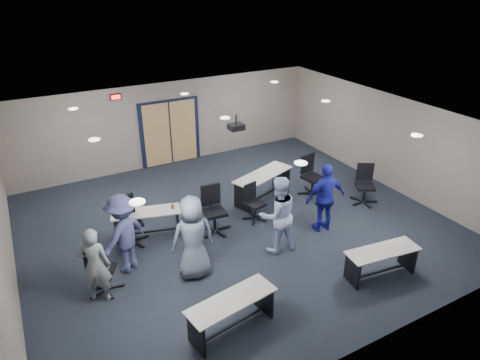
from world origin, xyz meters
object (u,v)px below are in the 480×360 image
chair_back_a (130,222)px  person_gray (95,265)px  chair_loose_left (102,269)px  chair_loose_right (365,185)px  person_navy (325,198)px  table_back_left (147,219)px  chair_back_b (214,210)px  table_front_right (382,258)px  chair_back_d (313,176)px  person_plaid (193,238)px  person_back (124,234)px  person_lightblue (278,215)px  table_front_left (232,309)px  chair_back_c (255,203)px  table_back_right (263,182)px

chair_back_a → person_gray: 1.94m
chair_loose_left → chair_loose_right: bearing=-60.7°
person_navy → chair_loose_right: bearing=-156.7°
chair_back_a → chair_loose_right: 6.27m
table_back_left → chair_back_a: bearing=-147.5°
chair_back_b → person_navy: bearing=-21.0°
table_front_right → chair_back_d: bearing=82.1°
chair_back_b → person_navy: 2.69m
person_navy → chair_back_d: bearing=-111.7°
table_back_left → person_gray: 2.33m
chair_back_a → chair_back_d: chair_back_d is taller
table_back_left → person_navy: 4.31m
table_back_left → person_gray: (-1.52, -1.74, 0.35)m
chair_loose_right → person_gray: 7.26m
person_gray → table_front_right: bearing=-174.6°
table_front_right → person_navy: size_ratio=0.92×
chair_back_a → chair_loose_right: bearing=-15.9°
person_plaid → person_back: size_ratio=1.03×
table_back_left → chair_back_b: size_ratio=1.45×
chair_back_d → person_plaid: (-4.38, -1.70, 0.33)m
person_navy → chair_back_b: bearing=-19.1°
person_lightblue → table_front_right: bearing=133.8°
chair_back_a → table_front_left: bearing=-82.6°
table_front_right → chair_back_c: size_ratio=1.70×
table_front_left → chair_back_b: chair_back_b is taller
chair_back_d → person_plaid: person_plaid is taller
table_front_left → person_gray: 2.72m
table_front_right → person_back: 5.36m
person_plaid → person_back: (-1.18, 0.86, -0.03)m
table_front_right → chair_back_b: size_ratio=1.38×
chair_back_d → chair_back_c: bearing=-179.2°
table_front_left → chair_loose_left: (-1.73, 2.15, 0.06)m
person_back → table_back_left: bearing=-158.0°
table_front_left → person_lightblue: bearing=30.7°
person_gray → person_plaid: bearing=-158.8°
chair_back_a → person_back: (-0.35, -0.93, 0.31)m
table_back_left → chair_loose_left: bearing=-116.4°
table_front_left → chair_back_c: (2.29, 3.06, 0.02)m
chair_loose_right → chair_loose_left: bearing=-146.8°
chair_loose_left → person_lightblue: 3.83m
chair_back_b → table_back_right: bearing=29.9°
chair_back_b → table_back_left: bearing=162.6°
chair_back_d → chair_loose_left: size_ratio=1.11×
chair_loose_left → person_back: size_ratio=0.59×
chair_back_b → person_gray: person_gray is taller
table_front_right → person_navy: 2.05m
table_front_right → chair_back_b: bearing=133.1°
table_front_right → chair_back_d: chair_back_d is taller
table_front_right → chair_back_c: chair_back_c is taller
chair_back_d → person_navy: (-0.89, -1.60, 0.30)m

